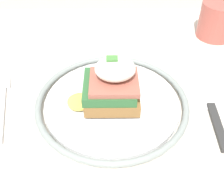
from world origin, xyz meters
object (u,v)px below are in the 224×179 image
sandwich (112,85)px  fork (2,102)px  plate (112,102)px  knife (212,110)px  cup (218,20)px

sandwich → fork: (-0.18, 0.01, -0.04)m
plate → knife: (0.16, -0.01, -0.01)m
fork → cup: bearing=27.2°
plate → knife: plate is taller
sandwich → knife: size_ratio=0.59×
plate → cup: cup is taller
plate → cup: (0.22, 0.21, 0.03)m
fork → plate: bearing=-2.8°
sandwich → fork: size_ratio=0.70×
plate → sandwich: (-0.00, -0.00, 0.04)m
plate → knife: size_ratio=1.29×
plate → cup: size_ratio=3.13×
sandwich → cup: bearing=43.9°
knife → cup: 0.24m
knife → cup: bearing=73.7°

